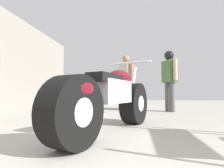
% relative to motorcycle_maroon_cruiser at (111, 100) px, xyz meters
% --- Properties ---
extents(ground_plane, '(18.74, 18.74, 0.00)m').
position_rel_motorcycle_maroon_cruiser_xyz_m(ground_plane, '(0.02, 1.61, -0.41)').
color(ground_plane, '#A8A399').
extents(motorcycle_maroon_cruiser, '(1.01, 2.08, 0.99)m').
position_rel_motorcycle_maroon_cruiser_xyz_m(motorcycle_maroon_cruiser, '(0.00, 0.00, 0.00)').
color(motorcycle_maroon_cruiser, black).
rests_on(motorcycle_maroon_cruiser, ground_plane).
extents(mechanic_in_blue, '(0.55, 0.58, 1.72)m').
position_rel_motorcycle_maroon_cruiser_xyz_m(mechanic_in_blue, '(-0.02, 3.46, 0.56)').
color(mechanic_in_blue, '#2D3851').
rests_on(mechanic_in_blue, ground_plane).
extents(mechanic_with_helmet, '(0.38, 0.64, 1.65)m').
position_rel_motorcycle_maroon_cruiser_xyz_m(mechanic_with_helmet, '(1.20, 2.75, 0.58)').
color(mechanic_with_helmet, '#4C4C4C').
rests_on(mechanic_with_helmet, ground_plane).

